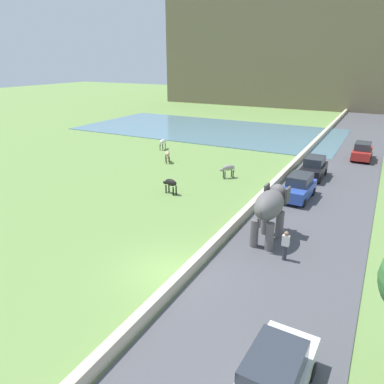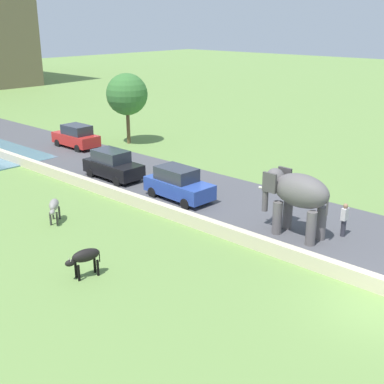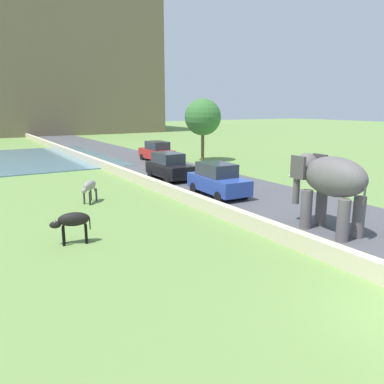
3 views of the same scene
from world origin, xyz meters
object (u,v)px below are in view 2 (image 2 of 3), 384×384
(car_blue, at_px, (178,184))
(car_black, at_px, (113,165))
(cow_black, at_px, (85,257))
(cow_grey, at_px, (54,206))
(person_beside_elephant, at_px, (344,219))
(elephant, at_px, (296,194))
(car_red, at_px, (76,137))

(car_blue, bearing_deg, car_black, 90.02)
(car_black, xyz_separation_m, cow_black, (-8.69, -8.97, -0.06))
(cow_grey, bearing_deg, car_black, 27.90)
(car_blue, distance_m, cow_black, 9.33)
(car_black, distance_m, cow_grey, 7.24)
(cow_black, bearing_deg, car_blue, 21.32)
(car_black, relative_size, cow_black, 2.83)
(cow_black, bearing_deg, car_black, 45.89)
(person_beside_elephant, xyz_separation_m, cow_black, (-10.07, 5.59, -0.04))
(elephant, height_order, cow_black, elephant)
(car_blue, distance_m, car_red, 14.15)
(car_blue, bearing_deg, elephant, -89.97)
(car_red, relative_size, cow_grey, 3.18)
(person_beside_elephant, bearing_deg, elephant, 128.54)
(elephant, relative_size, car_red, 0.87)
(car_black, bearing_deg, car_red, 69.03)
(car_blue, height_order, car_black, same)
(elephant, height_order, car_blue, elephant)
(car_blue, distance_m, car_black, 5.58)
(elephant, distance_m, car_black, 12.89)
(elephant, distance_m, car_red, 21.32)
(person_beside_elephant, xyz_separation_m, cow_grey, (-7.78, 11.17, -0.04))
(car_black, height_order, cow_black, car_black)
(person_beside_elephant, bearing_deg, cow_grey, 124.84)
(cow_grey, relative_size, cow_black, 0.89)
(elephant, relative_size, cow_black, 2.44)
(elephant, relative_size, car_black, 0.87)
(car_black, bearing_deg, person_beside_elephant, -84.60)
(elephant, bearing_deg, person_beside_elephant, -51.46)
(elephant, bearing_deg, cow_grey, 124.12)
(elephant, bearing_deg, car_red, 81.51)
(person_beside_elephant, height_order, cow_grey, person_beside_elephant)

